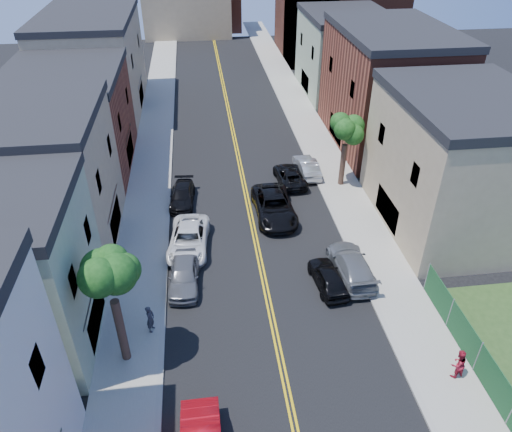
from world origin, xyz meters
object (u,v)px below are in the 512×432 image
object	(u,v)px
black_suv_lane	(274,206)
silver_car_right	(307,167)
grey_car_right	(351,265)
black_car_right	(328,277)
grey_car_left	(184,275)
pedestrian_left	(150,319)
white_pickup	(189,239)
pedestrian_right	(458,364)
dark_car_right_far	(290,176)
black_car_left	(182,196)

from	to	relation	value
black_suv_lane	silver_car_right	bearing A→B (deg)	56.40
grey_car_right	black_car_right	size ratio (longest dim) A/B	1.32
black_car_right	silver_car_right	xyz separation A→B (m)	(1.70, 14.03, 0.03)
black_car_right	black_suv_lane	bearing A→B (deg)	-81.02
grey_car_left	pedestrian_left	size ratio (longest dim) A/B	2.65
white_pickup	grey_car_left	xyz separation A→B (m)	(-0.32, -3.57, 0.00)
grey_car_right	pedestrian_right	size ratio (longest dim) A/B	3.07
pedestrian_left	pedestrian_right	distance (m)	15.88
black_car_right	pedestrian_right	xyz separation A→B (m)	(4.60, -7.36, 0.33)
black_suv_lane	pedestrian_left	bearing A→B (deg)	-130.29
black_car_right	white_pickup	bearing A→B (deg)	-35.35
white_pickup	silver_car_right	size ratio (longest dim) A/B	1.27
pedestrian_left	grey_car_left	bearing A→B (deg)	-8.88
grey_car_left	dark_car_right_far	xyz separation A→B (m)	(8.69, 11.55, -0.12)
black_suv_lane	pedestrian_right	size ratio (longest dim) A/B	3.50
black_car_left	black_car_right	size ratio (longest dim) A/B	1.09
dark_car_right_far	grey_car_left	bearing A→B (deg)	49.67
dark_car_right_far	black_suv_lane	distance (m)	5.20
silver_car_right	black_suv_lane	bearing A→B (deg)	54.57
grey_car_right	dark_car_right_far	world-z (taller)	grey_car_right
black_car_right	pedestrian_right	world-z (taller)	pedestrian_right
black_car_right	dark_car_right_far	xyz separation A→B (m)	(0.00, 12.81, -0.04)
black_car_right	dark_car_right_far	distance (m)	12.81
silver_car_right	pedestrian_left	xyz separation A→B (m)	(-12.20, -16.47, 0.29)
grey_car_right	pedestrian_left	world-z (taller)	pedestrian_left
black_car_left	pedestrian_right	xyz separation A→B (m)	(13.42, -18.10, 0.38)
dark_car_right_far	pedestrian_right	distance (m)	20.69
black_car_left	dark_car_right_far	distance (m)	9.06
black_car_left	silver_car_right	distance (m)	11.02
black_car_left	grey_car_right	world-z (taller)	grey_car_right
silver_car_right	pedestrian_left	distance (m)	20.50
black_car_right	black_suv_lane	distance (m)	8.30
pedestrian_left	grey_car_right	bearing A→B (deg)	-57.65
silver_car_right	black_suv_lane	size ratio (longest dim) A/B	0.72
grey_car_left	white_pickup	bearing A→B (deg)	88.52
black_car_right	pedestrian_left	distance (m)	10.78
grey_car_left	black_car_right	world-z (taller)	grey_car_left
black_suv_lane	white_pickup	bearing A→B (deg)	-154.46
pedestrian_left	pedestrian_right	bearing A→B (deg)	-90.89
white_pickup	black_car_right	bearing A→B (deg)	-23.68
black_car_left	black_car_right	world-z (taller)	black_car_right
grey_car_left	black_suv_lane	bearing A→B (deg)	49.23
grey_car_left	pedestrian_left	distance (m)	4.12
grey_car_right	pedestrian_left	xyz separation A→B (m)	(-12.20, -3.31, 0.23)
white_pickup	silver_car_right	xyz separation A→B (m)	(10.08, 9.21, -0.05)
grey_car_left	silver_car_right	distance (m)	16.47
grey_car_left	pedestrian_right	bearing A→B (deg)	-29.38
black_car_left	black_car_right	xyz separation A→B (m)	(8.82, -10.73, 0.05)
black_suv_lane	pedestrian_right	distance (m)	16.78
grey_car_left	black_car_right	size ratio (longest dim) A/B	1.12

